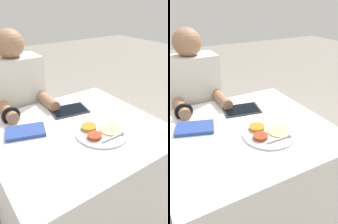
# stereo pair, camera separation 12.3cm
# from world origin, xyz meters

# --- Properties ---
(ground_plane) EXTENTS (12.00, 12.00, 0.00)m
(ground_plane) POSITION_xyz_m (0.00, 0.00, 0.00)
(ground_plane) COLOR gray
(dining_table) EXTENTS (0.92, 0.84, 0.75)m
(dining_table) POSITION_xyz_m (0.00, 0.00, 0.37)
(dining_table) COLOR silver
(dining_table) RESTS_ON ground_plane
(thali_tray) EXTENTS (0.28, 0.28, 0.03)m
(thali_tray) POSITION_xyz_m (0.08, -0.11, 0.75)
(thali_tray) COLOR #B7BABF
(thali_tray) RESTS_ON dining_table
(red_notebook) EXTENTS (0.23, 0.18, 0.02)m
(red_notebook) POSITION_xyz_m (-0.25, 0.11, 0.75)
(red_notebook) COLOR silver
(red_notebook) RESTS_ON dining_table
(tablet_device) EXTENTS (0.25, 0.19, 0.01)m
(tablet_device) POSITION_xyz_m (0.08, 0.20, 0.75)
(tablet_device) COLOR #28282D
(tablet_device) RESTS_ON dining_table
(person_diner) EXTENTS (0.36, 0.42, 1.22)m
(person_diner) POSITION_xyz_m (-0.13, 0.54, 0.58)
(person_diner) COLOR black
(person_diner) RESTS_ON ground_plane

